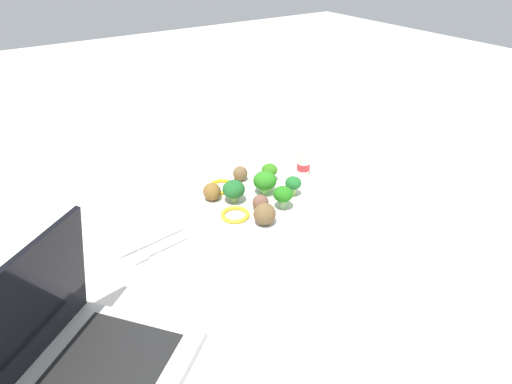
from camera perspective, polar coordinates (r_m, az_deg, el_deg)
The scene contains 18 objects.
ground_plane at distance 1.05m, azimuth -0.00°, elevation -1.69°, with size 4.00×4.00×0.00m, color silver.
plate at distance 1.05m, azimuth -0.00°, elevation -1.32°, with size 0.28×0.28×0.02m, color white.
broccoli_floret_center at distance 1.05m, azimuth 4.73°, elevation 1.05°, with size 0.04×0.04×0.05m.
broccoli_floret_back_right at distance 1.00m, azimuth 3.43°, elevation -0.35°, with size 0.04×0.04×0.05m.
broccoli_floret_front_right at distance 1.05m, azimuth 1.13°, elevation 1.40°, with size 0.05×0.05×0.06m.
broccoli_floret_back_left at distance 1.02m, azimuth -2.83°, elevation 0.31°, with size 0.05×0.05×0.05m.
broccoli_floret_front_left at distance 1.11m, azimuth 1.72°, elevation 2.72°, with size 0.04×0.04×0.04m.
meatball_mid_left at distance 1.12m, azimuth -2.00°, elevation 2.37°, with size 0.04×0.04×0.04m, color brown.
meatball_center at distance 1.04m, azimuth -5.58°, elevation 0.05°, with size 0.04×0.04×0.04m, color brown.
meatball_back_right at distance 0.95m, azimuth 1.09°, elevation -2.78°, with size 0.05×0.05×0.05m, color brown.
meatball_front_left at distance 1.00m, azimuth 0.57°, elevation -1.36°, with size 0.04×0.04×0.04m, color brown.
pepper_ring_back_right at distance 0.98m, azimuth -2.66°, elevation -2.87°, with size 0.06×0.06×0.01m, color yellow.
pepper_ring_mid_left at distance 1.09m, azimuth -4.31°, elevation 0.69°, with size 0.07×0.07×0.01m, color yellow.
napkin at distance 0.94m, azimuth -12.52°, elevation -6.67°, with size 0.17×0.12×0.01m, color white.
fork at distance 0.92m, azimuth -12.41°, elevation -7.13°, with size 0.12×0.03×0.01m.
knife at distance 0.95m, azimuth -13.47°, elevation -6.08°, with size 0.15×0.03×0.01m.
yogurt_bottle at distance 1.17m, azimuth 6.01°, elevation 3.46°, with size 0.03×0.03×0.07m.
laptop at distance 0.70m, azimuth -23.26°, elevation -21.32°, with size 0.39×0.37×0.21m.
Camera 1 is at (0.50, 0.74, 0.56)m, focal length 31.68 mm.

